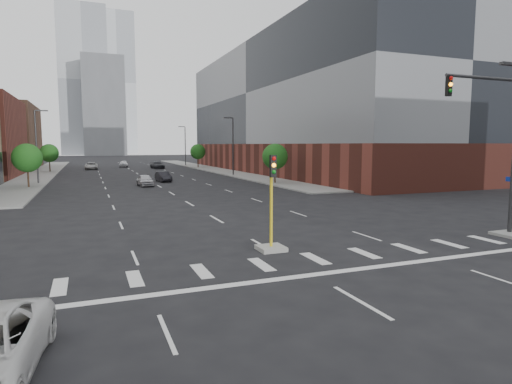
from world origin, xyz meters
TOP-DOWN VIEW (x-y plane):
  - ground at (0.00, 0.00)m, footprint 400.00×400.00m
  - sidewalk_left_far at (-15.00, 74.00)m, footprint 5.00×92.00m
  - sidewalk_right_far at (15.00, 74.00)m, footprint 5.00×92.00m
  - building_right_main at (29.50, 60.00)m, footprint 24.00×70.00m
  - tower_left at (-8.00, 220.00)m, footprint 22.00×22.00m
  - tower_right at (10.00, 260.00)m, footprint 20.00×20.00m
  - tower_mid at (0.00, 200.00)m, footprint 18.00×18.00m
  - median_traffic_signal at (0.00, 8.97)m, footprint 1.20×1.20m
  - mast_arm_signal at (12.61, 7.50)m, footprint 5.12×0.90m
  - streetlight_right_a at (13.41, 55.00)m, footprint 1.60×0.22m
  - streetlight_right_b at (13.41, 90.00)m, footprint 1.60×0.22m
  - streetlight_left at (-13.41, 50.00)m, footprint 1.60×0.22m
  - tree_left_near at (-14.00, 45.00)m, footprint 3.20×3.20m
  - tree_left_far at (-14.00, 75.00)m, footprint 3.20×3.20m
  - tree_right_near at (14.00, 40.00)m, footprint 3.20×3.20m
  - tree_right_far at (14.00, 80.00)m, footprint 3.20×3.20m
  - car_near_left at (-1.50, 42.95)m, footprint 1.82×4.10m
  - car_mid_right at (1.50, 48.22)m, footprint 1.76×4.16m
  - car_far_left at (-7.11, 81.54)m, footprint 2.49×5.15m
  - car_deep_right at (5.51, 80.12)m, footprint 2.55×5.26m
  - car_distant at (-0.44, 88.77)m, footprint 2.17×4.39m

SIDE VIEW (x-z plane):
  - ground at x=0.00m, z-range 0.00..0.00m
  - sidewalk_left_far at x=-15.00m, z-range 0.00..0.15m
  - sidewalk_right_far at x=15.00m, z-range 0.00..0.15m
  - car_mid_right at x=1.50m, z-range 0.00..1.33m
  - car_near_left at x=-1.50m, z-range 0.00..1.37m
  - car_far_left at x=-7.11m, z-range 0.00..1.41m
  - car_distant at x=-0.44m, z-range 0.00..1.44m
  - car_deep_right at x=5.51m, z-range 0.00..1.47m
  - median_traffic_signal at x=0.00m, z-range -1.23..3.17m
  - tree_left_near at x=-14.00m, z-range 0.97..5.82m
  - tree_left_far at x=-14.00m, z-range 0.97..5.82m
  - tree_right_near at x=14.00m, z-range 0.97..5.82m
  - tree_right_far at x=14.00m, z-range 0.97..5.82m
  - streetlight_right_a at x=13.41m, z-range 0.47..9.55m
  - streetlight_right_b at x=13.41m, z-range 0.47..9.55m
  - streetlight_left at x=-13.41m, z-range 0.47..9.55m
  - mast_arm_signal at x=12.61m, z-range 1.11..10.18m
  - building_right_main at x=29.50m, z-range 0.00..22.00m
  - tower_mid at x=0.00m, z-range 0.00..44.00m
  - tower_left at x=-8.00m, z-range 0.00..70.00m
  - tower_right at x=10.00m, z-range 0.00..80.00m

